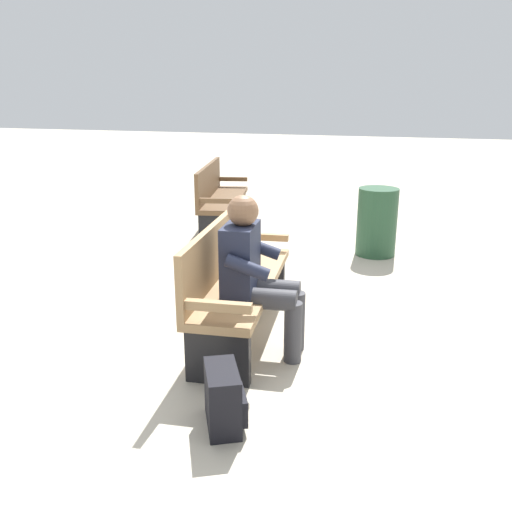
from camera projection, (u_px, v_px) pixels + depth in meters
ground_plane at (244, 332)px, 4.33m from camera, size 40.00×40.00×0.00m
bench_near at (235, 278)px, 4.21m from camera, size 1.84×0.66×0.90m
person_seated at (256, 272)px, 3.82m from camera, size 0.60×0.60×1.18m
backpack at (224, 398)px, 3.07m from camera, size 0.40×0.33×0.36m
bench_far at (219, 196)px, 7.44m from camera, size 1.86×0.85×0.90m
trash_bin at (377, 222)px, 6.26m from camera, size 0.46×0.46×0.79m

